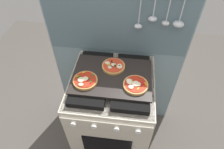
% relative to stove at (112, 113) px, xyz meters
% --- Properties ---
extents(ground_plane, '(4.00, 4.00, 0.00)m').
position_rel_stove_xyz_m(ground_plane, '(0.00, 0.00, -0.45)').
color(ground_plane, '#4C4742').
extents(kitchen_backsplash, '(1.10, 0.09, 1.55)m').
position_rel_stove_xyz_m(kitchen_backsplash, '(0.00, 0.34, 0.34)').
color(kitchen_backsplash, '#7A939E').
rests_on(kitchen_backsplash, ground_plane).
extents(stove, '(0.60, 0.64, 0.90)m').
position_rel_stove_xyz_m(stove, '(0.00, 0.00, 0.00)').
color(stove, beige).
rests_on(stove, ground_plane).
extents(baking_tray, '(0.54, 0.38, 0.02)m').
position_rel_stove_xyz_m(baking_tray, '(0.00, 0.00, 0.46)').
color(baking_tray, black).
rests_on(baking_tray, stove).
extents(pizza_left, '(0.16, 0.16, 0.03)m').
position_rel_stove_xyz_m(pizza_left, '(-0.17, -0.08, 0.48)').
color(pizza_left, '#C18947').
rests_on(pizza_left, baking_tray).
extents(pizza_right, '(0.16, 0.16, 0.03)m').
position_rel_stove_xyz_m(pizza_right, '(0.16, -0.07, 0.48)').
color(pizza_right, tan).
rests_on(pizza_right, baking_tray).
extents(pizza_center, '(0.16, 0.16, 0.03)m').
position_rel_stove_xyz_m(pizza_center, '(-0.00, 0.08, 0.48)').
color(pizza_center, tan).
rests_on(pizza_center, baking_tray).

